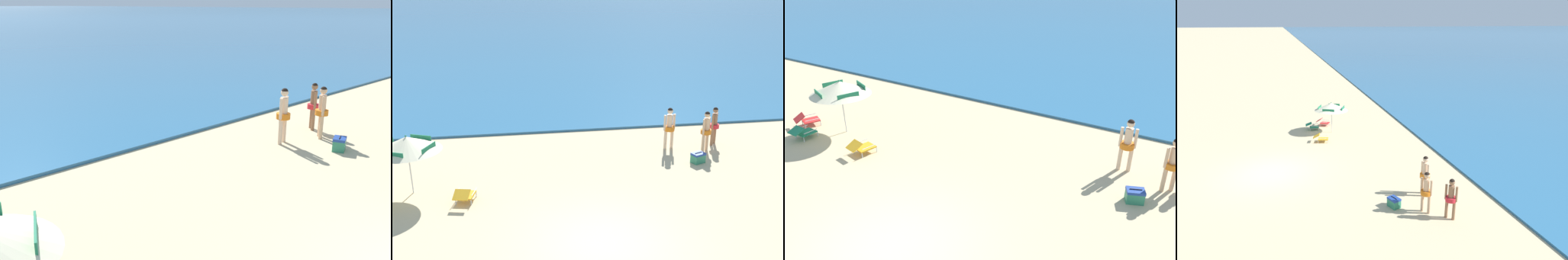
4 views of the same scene
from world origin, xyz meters
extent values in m
cube|color=#1E724C|center=(-4.98, 3.58, 1.64)|extent=(0.33, 0.72, 0.27)
cylinder|color=beige|center=(3.80, 6.33, 0.43)|extent=(0.13, 0.13, 0.86)
cylinder|color=beige|center=(4.10, 6.40, 0.43)|extent=(0.13, 0.13, 0.86)
cylinder|color=orange|center=(3.95, 6.37, 0.88)|extent=(0.43, 0.43, 0.18)
cylinder|color=beige|center=(3.95, 6.37, 1.16)|extent=(0.24, 0.24, 0.61)
cylinder|color=beige|center=(3.74, 6.32, 1.15)|extent=(0.09, 0.09, 0.64)
cylinder|color=beige|center=(4.16, 6.41, 1.15)|extent=(0.09, 0.09, 0.64)
sphere|color=beige|center=(3.95, 6.37, 1.62)|extent=(0.23, 0.23, 0.23)
sphere|color=black|center=(3.95, 6.37, 1.65)|extent=(0.21, 0.21, 0.21)
cylinder|color=#8C6042|center=(6.07, 6.63, 0.40)|extent=(0.12, 0.12, 0.80)
cylinder|color=#8C6042|center=(5.87, 6.44, 0.40)|extent=(0.12, 0.12, 0.80)
cylinder|color=red|center=(5.97, 6.54, 0.82)|extent=(0.40, 0.40, 0.17)
cylinder|color=#8C6042|center=(5.97, 6.54, 1.08)|extent=(0.22, 0.22, 0.57)
cylinder|color=#8C6042|center=(6.11, 6.67, 1.07)|extent=(0.09, 0.09, 0.60)
cylinder|color=#8C6042|center=(5.83, 6.40, 1.07)|extent=(0.09, 0.09, 0.60)
sphere|color=#8C6042|center=(5.97, 6.54, 1.51)|extent=(0.22, 0.22, 0.22)
sphere|color=black|center=(5.97, 6.54, 1.54)|extent=(0.20, 0.20, 0.20)
cylinder|color=#D8A87F|center=(5.20, 5.74, 0.42)|extent=(0.12, 0.12, 0.83)
cylinder|color=#D8A87F|center=(5.43, 5.92, 0.42)|extent=(0.12, 0.12, 0.83)
cylinder|color=orange|center=(5.31, 5.83, 0.85)|extent=(0.42, 0.42, 0.17)
cylinder|color=#D8A87F|center=(5.31, 5.83, 1.13)|extent=(0.23, 0.23, 0.59)
cylinder|color=#D8A87F|center=(5.15, 5.71, 1.11)|extent=(0.09, 0.09, 0.62)
cylinder|color=#D8A87F|center=(5.48, 5.96, 1.11)|extent=(0.09, 0.09, 0.62)
sphere|color=#D8A87F|center=(5.31, 5.83, 1.57)|extent=(0.23, 0.23, 0.23)
sphere|color=black|center=(5.31, 5.83, 1.60)|extent=(0.21, 0.21, 0.21)
cube|color=#2D7F5B|center=(4.62, 4.78, 0.16)|extent=(0.57, 0.49, 0.32)
cube|color=navy|center=(4.62, 4.78, 0.36)|extent=(0.59, 0.51, 0.08)
cylinder|color=black|center=(4.62, 4.78, 0.42)|extent=(0.32, 0.14, 0.02)
camera|label=1|loc=(-6.55, -0.74, 4.21)|focal=38.16mm
camera|label=2|loc=(-2.11, -10.72, 7.20)|focal=42.63mm
camera|label=3|loc=(5.71, -5.54, 6.83)|focal=37.71mm
camera|label=4|loc=(16.28, 0.76, 7.13)|focal=31.91mm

